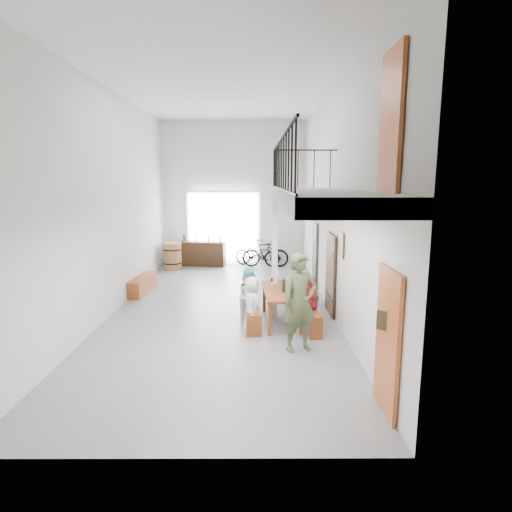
{
  "coord_description": "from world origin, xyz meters",
  "views": [
    {
      "loc": [
        0.82,
        -10.63,
        3.32
      ],
      "look_at": [
        0.85,
        -0.5,
        1.49
      ],
      "focal_mm": 30.0,
      "sensor_mm": 36.0,
      "label": 1
    }
  ],
  "objects_px": {
    "side_bench": "(143,284)",
    "host_standing": "(300,302)",
    "bench_inner": "(251,312)",
    "tasting_table": "(281,293)",
    "oak_barrel": "(172,256)",
    "serving_counter": "(203,254)",
    "bicycle_near": "(257,254)"
  },
  "relations": [
    {
      "from": "bench_inner",
      "to": "side_bench",
      "type": "relative_size",
      "value": 1.23
    },
    {
      "from": "bench_inner",
      "to": "serving_counter",
      "type": "bearing_deg",
      "value": 101.28
    },
    {
      "from": "oak_barrel",
      "to": "serving_counter",
      "type": "distance_m",
      "value": 1.25
    },
    {
      "from": "tasting_table",
      "to": "host_standing",
      "type": "relative_size",
      "value": 1.04
    },
    {
      "from": "bench_inner",
      "to": "host_standing",
      "type": "relative_size",
      "value": 1.07
    },
    {
      "from": "bench_inner",
      "to": "oak_barrel",
      "type": "bearing_deg",
      "value": 111.62
    },
    {
      "from": "tasting_table",
      "to": "oak_barrel",
      "type": "distance_m",
      "value": 7.01
    },
    {
      "from": "tasting_table",
      "to": "oak_barrel",
      "type": "bearing_deg",
      "value": 118.81
    },
    {
      "from": "serving_counter",
      "to": "host_standing",
      "type": "xyz_separation_m",
      "value": [
        2.9,
        -8.32,
        0.5
      ]
    },
    {
      "from": "side_bench",
      "to": "bicycle_near",
      "type": "xyz_separation_m",
      "value": [
        3.42,
        3.92,
        0.24
      ]
    },
    {
      "from": "tasting_table",
      "to": "oak_barrel",
      "type": "xyz_separation_m",
      "value": [
        -3.68,
        5.97,
        -0.2
      ]
    },
    {
      "from": "tasting_table",
      "to": "serving_counter",
      "type": "relative_size",
      "value": 1.13
    },
    {
      "from": "serving_counter",
      "to": "host_standing",
      "type": "relative_size",
      "value": 0.92
    },
    {
      "from": "host_standing",
      "to": "bench_inner",
      "type": "bearing_deg",
      "value": 99.15
    },
    {
      "from": "serving_counter",
      "to": "oak_barrel",
      "type": "bearing_deg",
      "value": -136.65
    },
    {
      "from": "host_standing",
      "to": "side_bench",
      "type": "bearing_deg",
      "value": 113.31
    },
    {
      "from": "serving_counter",
      "to": "bicycle_near",
      "type": "xyz_separation_m",
      "value": [
        2.12,
        -0.05,
        0.01
      ]
    },
    {
      "from": "serving_counter",
      "to": "host_standing",
      "type": "bearing_deg",
      "value": -61.83
    },
    {
      "from": "host_standing",
      "to": "serving_counter",
      "type": "bearing_deg",
      "value": 88.54
    },
    {
      "from": "bicycle_near",
      "to": "oak_barrel",
      "type": "bearing_deg",
      "value": 122.79
    },
    {
      "from": "side_bench",
      "to": "host_standing",
      "type": "relative_size",
      "value": 0.88
    },
    {
      "from": "bench_inner",
      "to": "serving_counter",
      "type": "distance_m",
      "value": 6.9
    },
    {
      "from": "side_bench",
      "to": "host_standing",
      "type": "distance_m",
      "value": 6.08
    },
    {
      "from": "bench_inner",
      "to": "side_bench",
      "type": "distance_m",
      "value": 4.17
    },
    {
      "from": "bench_inner",
      "to": "bicycle_near",
      "type": "xyz_separation_m",
      "value": [
        0.2,
        6.57,
        0.24
      ]
    },
    {
      "from": "bench_inner",
      "to": "bicycle_near",
      "type": "bearing_deg",
      "value": 83.33
    },
    {
      "from": "tasting_table",
      "to": "side_bench",
      "type": "relative_size",
      "value": 1.18
    },
    {
      "from": "oak_barrel",
      "to": "bicycle_near",
      "type": "height_order",
      "value": "oak_barrel"
    },
    {
      "from": "side_bench",
      "to": "bench_inner",
      "type": "bearing_deg",
      "value": -39.45
    },
    {
      "from": "serving_counter",
      "to": "tasting_table",
      "type": "bearing_deg",
      "value": -59.42
    },
    {
      "from": "oak_barrel",
      "to": "serving_counter",
      "type": "xyz_separation_m",
      "value": [
        1.03,
        0.71,
        -0.04
      ]
    },
    {
      "from": "side_bench",
      "to": "host_standing",
      "type": "height_order",
      "value": "host_standing"
    }
  ]
}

